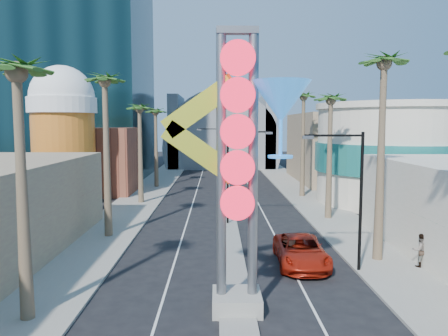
# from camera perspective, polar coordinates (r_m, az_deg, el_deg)

# --- Properties ---
(sidewalk_west) EXTENTS (5.00, 100.00, 0.15)m
(sidewalk_west) POSITION_cam_1_polar(r_m,az_deg,el_deg) (52.46, -10.37, -3.53)
(sidewalk_west) COLOR gray
(sidewalk_west) RESTS_ON ground
(sidewalk_east) EXTENTS (5.00, 100.00, 0.15)m
(sidewalk_east) POSITION_cam_1_polar(r_m,az_deg,el_deg) (52.78, 10.47, -3.48)
(sidewalk_east) COLOR gray
(sidewalk_east) RESTS_ON ground
(median) EXTENTS (1.60, 84.00, 0.15)m
(median) POSITION_cam_1_polar(r_m,az_deg,el_deg) (54.71, 0.03, -3.06)
(median) COLOR gray
(median) RESTS_ON ground
(hotel_tower) EXTENTS (20.00, 20.00, 50.00)m
(hotel_tower) POSITION_cam_1_polar(r_m,az_deg,el_deg) (73.18, -18.65, 18.52)
(hotel_tower) COLOR black
(hotel_tower) RESTS_ON ground
(brick_filler_west) EXTENTS (10.00, 10.00, 8.00)m
(brick_filler_west) POSITION_cam_1_polar(r_m,az_deg,el_deg) (56.32, -16.48, 0.98)
(brick_filler_west) COLOR brown
(brick_filler_west) RESTS_ON ground
(filler_east) EXTENTS (10.00, 20.00, 10.00)m
(filler_east) POSITION_cam_1_polar(r_m,az_deg,el_deg) (66.34, 13.85, 2.59)
(filler_east) COLOR #94745F
(filler_east) RESTS_ON ground
(beer_mug) EXTENTS (7.00, 7.00, 14.50)m
(beer_mug) POSITION_cam_1_polar(r_m,az_deg,el_deg) (48.81, -20.26, 4.69)
(beer_mug) COLOR #D2631C
(beer_mug) RESTS_ON ground
(turquoise_building) EXTENTS (16.60, 16.60, 10.60)m
(turquoise_building) POSITION_cam_1_polar(r_m,az_deg,el_deg) (49.89, 21.34, 1.68)
(turquoise_building) COLOR beige
(turquoise_building) RESTS_ON ground
(canopy) EXTENTS (22.00, 16.00, 22.00)m
(canopy) POSITION_cam_1_polar(r_m,az_deg,el_deg) (88.17, -0.33, 3.04)
(canopy) COLOR slate
(canopy) RESTS_ON ground
(neon_sign) EXTENTS (6.53, 2.60, 12.55)m
(neon_sign) POSITION_cam_1_polar(r_m,az_deg,el_deg) (19.14, 4.18, 2.40)
(neon_sign) COLOR gray
(neon_sign) RESTS_ON ground
(streetlight_0) EXTENTS (3.79, 0.25, 8.00)m
(streetlight_0) POSITION_cam_1_polar(r_m,az_deg,el_deg) (36.27, 1.35, 0.12)
(streetlight_0) COLOR black
(streetlight_0) RESTS_ON ground
(streetlight_1) EXTENTS (3.79, 0.25, 8.00)m
(streetlight_1) POSITION_cam_1_polar(r_m,az_deg,el_deg) (60.17, -0.59, 2.34)
(streetlight_1) COLOR black
(streetlight_1) RESTS_ON ground
(streetlight_2) EXTENTS (3.45, 0.25, 8.00)m
(streetlight_2) POSITION_cam_1_polar(r_m,az_deg,el_deg) (25.49, 16.47, -2.59)
(streetlight_2) COLOR black
(streetlight_2) RESTS_ON ground
(palm_0) EXTENTS (2.40, 2.40, 11.70)m
(palm_0) POSITION_cam_1_polar(r_m,az_deg,el_deg) (19.87, -25.40, 9.57)
(palm_0) COLOR brown
(palm_0) RESTS_ON ground
(palm_1) EXTENTS (2.40, 2.40, 12.70)m
(palm_1) POSITION_cam_1_polar(r_m,az_deg,el_deg) (33.17, -15.30, 9.69)
(palm_1) COLOR brown
(palm_1) RESTS_ON ground
(palm_2) EXTENTS (2.40, 2.40, 11.20)m
(palm_2) POSITION_cam_1_polar(r_m,az_deg,el_deg) (46.79, -10.98, 6.92)
(palm_2) COLOR brown
(palm_2) RESTS_ON ground
(palm_3) EXTENTS (2.40, 2.40, 11.20)m
(palm_3) POSITION_cam_1_polar(r_m,az_deg,el_deg) (58.65, -8.92, 6.68)
(palm_3) COLOR brown
(palm_3) RESTS_ON ground
(palm_5) EXTENTS (2.40, 2.40, 13.20)m
(palm_5) POSITION_cam_1_polar(r_m,az_deg,el_deg) (28.03, 20.14, 11.22)
(palm_5) COLOR brown
(palm_5) RESTS_ON ground
(palm_6) EXTENTS (2.40, 2.40, 11.70)m
(palm_6) POSITION_cam_1_polar(r_m,az_deg,el_deg) (39.36, 13.76, 7.76)
(palm_6) COLOR brown
(palm_6) RESTS_ON ground
(palm_7) EXTENTS (2.40, 2.40, 12.70)m
(palm_7) POSITION_cam_1_polar(r_m,az_deg,el_deg) (51.09, 10.36, 8.32)
(palm_7) COLOR brown
(palm_7) RESTS_ON ground
(red_pickup) EXTENTS (3.01, 6.24, 1.71)m
(red_pickup) POSITION_cam_1_polar(r_m,az_deg,el_deg) (26.98, 10.00, -10.63)
(red_pickup) COLOR #B41F0D
(red_pickup) RESTS_ON ground
(pedestrian_b) EXTENTS (0.95, 0.74, 1.95)m
(pedestrian_b) POSITION_cam_1_polar(r_m,az_deg,el_deg) (28.21, 24.28, -9.76)
(pedestrian_b) COLOR gray
(pedestrian_b) RESTS_ON sidewalk_east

